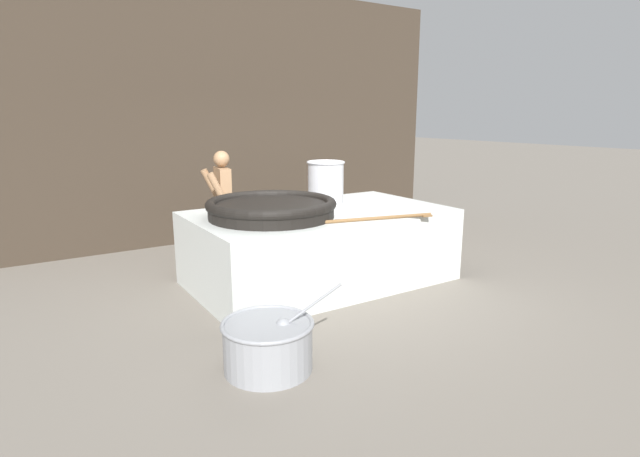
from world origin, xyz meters
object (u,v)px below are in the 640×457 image
(stock_pot, at_px, (326,181))
(cook, at_px, (223,203))
(prep_bowl_vegetables, at_px, (268,343))
(giant_wok_near, at_px, (271,208))

(stock_pot, xyz_separation_m, cook, (-1.14, 0.96, -0.35))
(cook, relative_size, prep_bowl_vegetables, 1.67)
(giant_wok_near, height_order, cook, cook)
(giant_wok_near, relative_size, prep_bowl_vegetables, 1.58)
(stock_pot, distance_m, prep_bowl_vegetables, 3.16)
(stock_pot, height_order, cook, cook)
(prep_bowl_vegetables, bearing_deg, cook, 74.34)
(stock_pot, bearing_deg, cook, 139.99)
(prep_bowl_vegetables, bearing_deg, stock_pot, 47.49)
(giant_wok_near, distance_m, prep_bowl_vegetables, 2.08)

